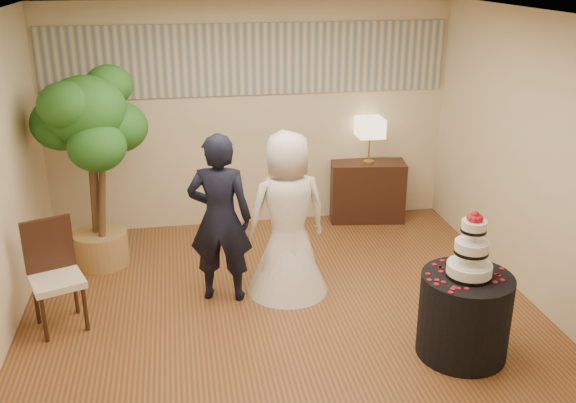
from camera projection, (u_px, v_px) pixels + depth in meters
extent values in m
cube|color=brown|center=(285.00, 319.00, 6.15)|extent=(5.00, 5.00, 0.00)
cube|color=white|center=(284.00, 17.00, 5.16)|extent=(5.00, 5.00, 0.00)
cube|color=beige|center=(251.00, 116.00, 7.96)|extent=(5.00, 0.06, 2.80)
cube|color=beige|center=(366.00, 334.00, 3.36)|extent=(5.00, 0.06, 2.80)
cube|color=beige|center=(545.00, 166.00, 6.06)|extent=(0.06, 5.00, 2.80)
cube|color=#9D9E8F|center=(250.00, 60.00, 7.69)|extent=(4.90, 0.02, 0.85)
imported|color=black|center=(220.00, 219.00, 6.25)|extent=(0.71, 0.55, 1.72)
imported|color=white|center=(287.00, 214.00, 6.40)|extent=(0.97, 0.97, 1.70)
cylinder|color=black|center=(464.00, 315.00, 5.50)|extent=(0.92, 0.92, 0.75)
cube|color=black|center=(367.00, 191.00, 8.37)|extent=(1.00, 0.55, 0.79)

